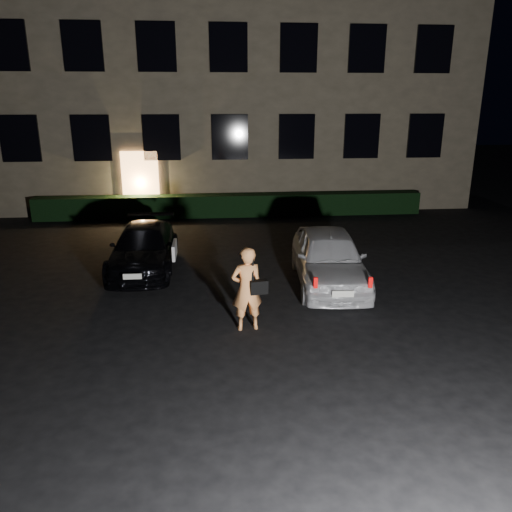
{
  "coord_description": "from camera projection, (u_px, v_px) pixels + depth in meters",
  "views": [
    {
      "loc": [
        -0.83,
        -8.74,
        4.4
      ],
      "look_at": [
        0.18,
        2.0,
        1.0
      ],
      "focal_mm": 35.0,
      "sensor_mm": 36.0,
      "label": 1
    }
  ],
  "objects": [
    {
      "name": "sedan",
      "position": [
        144.0,
        248.0,
        13.41
      ],
      "size": [
        1.74,
        4.11,
        1.16
      ],
      "rotation": [
        0.0,
        0.0,
        -0.01
      ],
      "color": "black",
      "rests_on": "ground"
    },
    {
      "name": "man",
      "position": [
        247.0,
        289.0,
        9.76
      ],
      "size": [
        0.75,
        0.5,
        1.71
      ],
      "rotation": [
        0.0,
        0.0,
        3.3
      ],
      "color": "#FF9F57",
      "rests_on": "ground"
    },
    {
      "name": "hatch",
      "position": [
        329.0,
        257.0,
        12.24
      ],
      "size": [
        1.94,
        4.15,
        1.38
      ],
      "rotation": [
        0.0,
        0.0,
        -0.08
      ],
      "color": "silver",
      "rests_on": "ground"
    },
    {
      "name": "ground",
      "position": [
        256.0,
        336.0,
        9.7
      ],
      "size": [
        80.0,
        80.0,
        0.0
      ],
      "primitive_type": "plane",
      "color": "black",
      "rests_on": "ground"
    },
    {
      "name": "building",
      "position": [
        225.0,
        61.0,
        22.13
      ],
      "size": [
        20.0,
        8.11,
        12.0
      ],
      "color": "brown",
      "rests_on": "ground"
    },
    {
      "name": "hedge",
      "position": [
        231.0,
        205.0,
        19.54
      ],
      "size": [
        15.0,
        0.7,
        0.85
      ],
      "primitive_type": "cube",
      "color": "black",
      "rests_on": "ground"
    }
  ]
}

